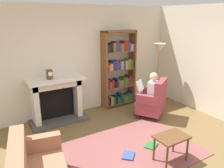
# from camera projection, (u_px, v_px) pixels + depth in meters

# --- Properties ---
(ground) EXTENTS (14.00, 14.00, 0.00)m
(ground) POSITION_uv_depth(u_px,v_px,m) (142.00, 158.00, 3.95)
(ground) COLOR brown
(back_wall) EXTENTS (5.60, 0.10, 2.70)m
(back_wall) POSITION_uv_depth(u_px,v_px,m) (81.00, 60.00, 5.64)
(back_wall) COLOR beige
(back_wall) RESTS_ON ground
(side_wall_right) EXTENTS (0.10, 5.20, 2.70)m
(side_wall_right) POSITION_uv_depth(u_px,v_px,m) (193.00, 58.00, 5.89)
(side_wall_right) COLOR beige
(side_wall_right) RESTS_ON ground
(area_rug) EXTENTS (2.40, 1.80, 0.01)m
(area_rug) POSITION_uv_depth(u_px,v_px,m) (132.00, 149.00, 4.20)
(area_rug) COLOR brown
(area_rug) RESTS_ON ground
(fireplace) EXTENTS (1.33, 0.64, 1.07)m
(fireplace) POSITION_uv_depth(u_px,v_px,m) (56.00, 97.00, 5.27)
(fireplace) COLOR #4C4742
(fireplace) RESTS_ON ground
(mantel_clock) EXTENTS (0.14, 0.14, 0.22)m
(mantel_clock) POSITION_uv_depth(u_px,v_px,m) (50.00, 74.00, 4.95)
(mantel_clock) COLOR brown
(mantel_clock) RESTS_ON fireplace
(bookshelf) EXTENTS (0.95, 0.32, 2.07)m
(bookshelf) POSITION_uv_depth(u_px,v_px,m) (119.00, 70.00, 6.07)
(bookshelf) COLOR brown
(bookshelf) RESTS_ON ground
(armchair_reading) EXTENTS (0.88, 0.87, 0.97)m
(armchair_reading) POSITION_uv_depth(u_px,v_px,m) (153.00, 101.00, 5.46)
(armchair_reading) COLOR #331E14
(armchair_reading) RESTS_ON ground
(seated_reader) EXTENTS (0.55, 0.59, 1.14)m
(seated_reader) POSITION_uv_depth(u_px,v_px,m) (149.00, 93.00, 5.45)
(seated_reader) COLOR white
(seated_reader) RESTS_ON ground
(side_table) EXTENTS (0.56, 0.39, 0.48)m
(side_table) POSITION_uv_depth(u_px,v_px,m) (171.00, 140.00, 3.77)
(side_table) COLOR brown
(side_table) RESTS_ON ground
(scattered_books) EXTENTS (0.89, 0.35, 0.03)m
(scattered_books) POSITION_uv_depth(u_px,v_px,m) (140.00, 150.00, 4.13)
(scattered_books) COLOR #267233
(scattered_books) RESTS_ON area_rug
(floor_lamp) EXTENTS (0.32, 0.32, 1.71)m
(floor_lamp) POSITION_uv_depth(u_px,v_px,m) (159.00, 53.00, 6.08)
(floor_lamp) COLOR #B7933F
(floor_lamp) RESTS_ON ground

